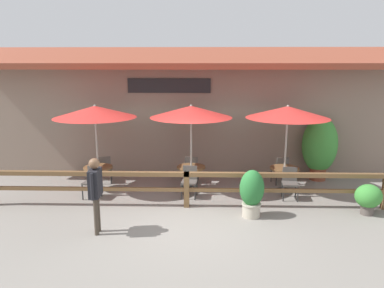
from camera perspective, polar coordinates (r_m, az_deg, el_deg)
name	(u,v)px	position (r m, az deg, el deg)	size (l,w,h in m)	color
ground_plane	(185,223)	(9.03, -1.10, -12.00)	(60.00, 60.00, 0.00)	gray
building_facade	(190,111)	(12.44, -0.29, 5.07)	(14.28, 1.49, 4.23)	gray
patio_railing	(187,182)	(9.76, -0.84, -5.75)	(10.40, 0.14, 0.95)	brown
patio_umbrella_near	(95,112)	(11.11, -14.57, 4.77)	(2.38, 2.38, 2.55)	#B7B2A8
dining_table_near	(98,171)	(11.46, -14.10, -4.07)	(0.85, 0.85, 0.71)	brown
chair_near_streetside	(93,180)	(10.88, -14.90, -5.37)	(0.49, 0.49, 0.88)	#514C47
chair_near_wallside	(105,168)	(12.08, -13.18, -3.52)	(0.50, 0.50, 0.88)	#514C47
patio_umbrella_middle	(191,112)	(10.78, -0.14, 4.94)	(2.38, 2.38, 2.55)	#B7B2A8
dining_table_middle	(191,171)	(11.14, -0.14, -4.16)	(0.85, 0.85, 0.71)	brown
chair_middle_streetside	(189,180)	(10.56, -0.39, -5.48)	(0.46, 0.46, 0.88)	#514C47
chair_middle_wallside	(192,168)	(11.77, -0.07, -3.61)	(0.44, 0.44, 0.88)	#514C47
patio_umbrella_far	(288,112)	(11.00, 14.36, 4.71)	(2.38, 2.38, 2.55)	#B7B2A8
dining_table_far	(284,172)	(11.35, 13.90, -4.22)	(0.85, 0.85, 0.71)	brown
chair_far_streetside	(290,181)	(10.77, 14.70, -5.53)	(0.46, 0.46, 0.88)	#514C47
chair_far_wallside	(281,169)	(11.99, 13.37, -3.66)	(0.51, 0.51, 0.88)	#514C47
potted_plant_corner_fern	(368,197)	(10.35, 25.28, -7.37)	(0.66, 0.59, 0.78)	#564C47
potted_plant_entrance_palm	(252,192)	(9.30, 9.10, -7.31)	(0.60, 0.54, 1.19)	#B7AD99
potted_plant_broad_leaf	(320,146)	(12.64, 18.88, -0.31)	(1.11, 1.00, 2.07)	brown
pedestrian	(95,186)	(8.42, -14.52, -6.18)	(0.23, 0.60, 1.72)	#42382D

